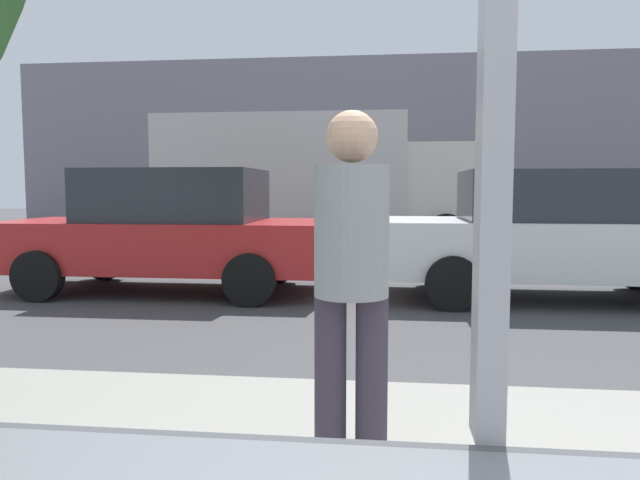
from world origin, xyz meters
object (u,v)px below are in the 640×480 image
(parked_car_white, at_px, (555,234))
(box_truck, at_px, (316,178))
(pedestrian, at_px, (351,274))
(parked_car_red, at_px, (170,230))

(parked_car_white, relative_size, box_truck, 0.61)
(parked_car_white, xyz_separation_m, pedestrian, (-2.26, -5.25, 0.20))
(parked_car_white, xyz_separation_m, box_truck, (-3.72, 5.51, 0.79))
(box_truck, xyz_separation_m, pedestrian, (1.47, -10.76, -0.59))
(parked_car_red, relative_size, pedestrian, 2.67)
(pedestrian, bearing_deg, parked_car_red, 117.99)
(parked_car_red, xyz_separation_m, box_truck, (1.32, 5.51, 0.79))
(parked_car_white, relative_size, pedestrian, 2.68)
(parked_car_red, bearing_deg, box_truck, 76.51)
(parked_car_white, height_order, pedestrian, pedestrian)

